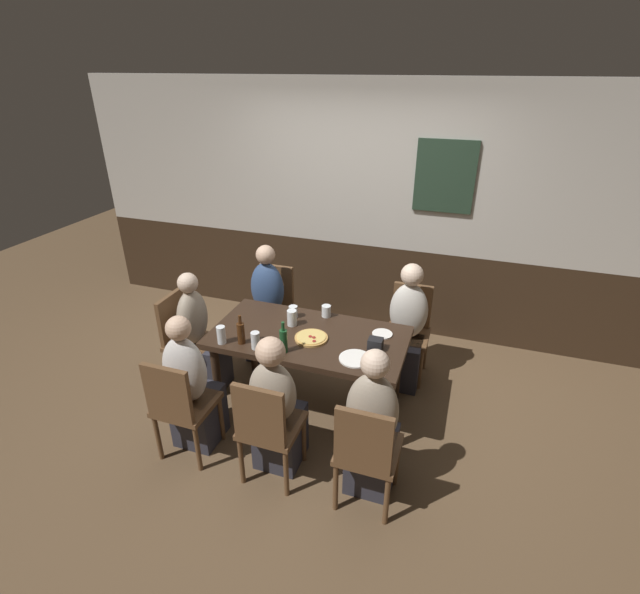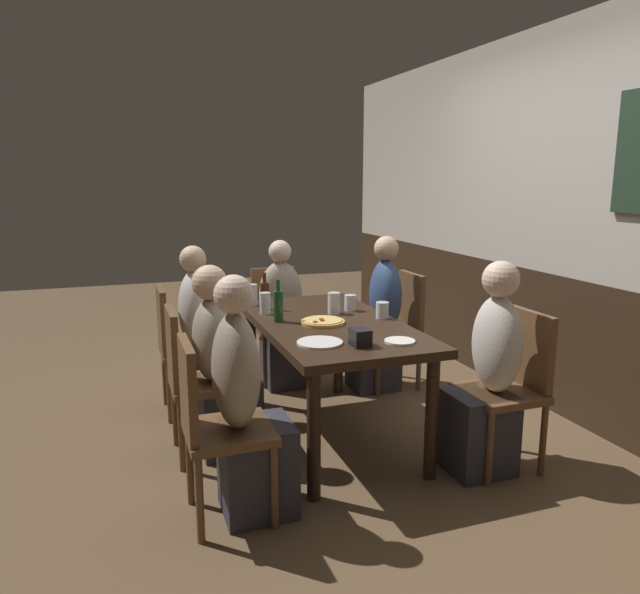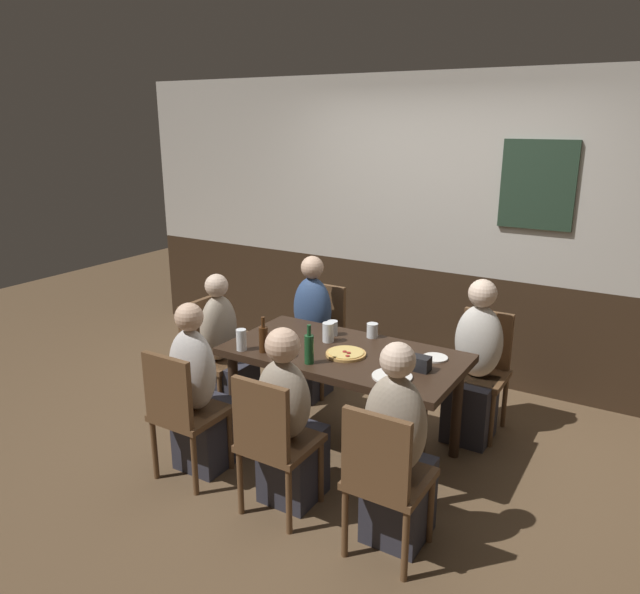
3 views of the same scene
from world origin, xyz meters
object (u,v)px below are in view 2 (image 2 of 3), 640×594
at_px(chair_left_near, 179,343).
at_px(person_left_near, 203,342).
at_px(beer_bottle_brown, 265,295).
at_px(pint_glass_pale, 382,311).
at_px(pizza, 323,322).
at_px(tumbler_short, 265,305).
at_px(tumbler_water, 334,304).
at_px(condiment_caddy, 360,337).
at_px(plate_white_small, 400,341).
at_px(beer_glass_half, 252,296).
at_px(person_mid_near, 221,375).
at_px(plate_white_large, 320,343).
at_px(person_left_far, 379,325).
at_px(chair_mid_near, 193,374).
at_px(chair_left_far, 398,323).
at_px(person_head_west, 283,325).
at_px(person_right_near, 247,417).
at_px(beer_bottle_green, 278,305).
at_px(chair_head_west, 277,317).
at_px(chair_right_near, 212,421).
at_px(person_right_far, 487,384).
at_px(beer_glass_tall, 350,304).
at_px(dining_table, 329,335).
at_px(chair_right_far, 512,380).

height_order(chair_left_near, person_left_near, person_left_near).
relative_size(chair_left_near, beer_bottle_brown, 3.62).
bearing_deg(pint_glass_pale, pizza, -89.42).
relative_size(pint_glass_pale, tumbler_short, 0.73).
xyz_separation_m(tumbler_water, condiment_caddy, (0.74, -0.13, -0.02)).
relative_size(person_left_near, plate_white_small, 7.04).
bearing_deg(beer_glass_half, plate_white_small, 24.45).
relative_size(person_mid_near, plate_white_large, 4.61).
distance_m(person_left_far, condiment_caddy, 1.46).
xyz_separation_m(chair_mid_near, plate_white_large, (0.45, 0.61, 0.25)).
height_order(chair_left_far, person_head_west, person_head_west).
xyz_separation_m(person_mid_near, person_right_near, (0.69, -0.00, 0.02)).
relative_size(person_mid_near, pint_glass_pale, 11.02).
relative_size(person_head_west, condiment_caddy, 10.23).
relative_size(chair_left_far, beer_glass_half, 6.08).
bearing_deg(beer_bottle_green, chair_head_west, 165.34).
height_order(person_mid_near, tumbler_short, person_mid_near).
bearing_deg(chair_right_near, chair_head_west, 156.45).
bearing_deg(person_left_near, beer_bottle_green, 31.88).
bearing_deg(person_right_far, person_left_near, -136.19).
xyz_separation_m(beer_glass_tall, beer_bottle_green, (0.13, -0.52, 0.06)).
xyz_separation_m(dining_table, beer_glass_tall, (-0.22, 0.23, 0.13)).
height_order(chair_right_near, plate_white_small, chair_right_near).
bearing_deg(person_right_near, person_mid_near, 179.87).
bearing_deg(chair_mid_near, person_head_west, 141.52).
distance_m(chair_head_west, tumbler_short, 0.99).
relative_size(chair_head_west, beer_bottle_green, 3.43).
bearing_deg(chair_left_near, chair_right_far, 50.03).
relative_size(chair_right_far, condiment_caddy, 8.00).
relative_size(tumbler_short, beer_bottle_green, 0.54).
xyz_separation_m(chair_left_near, beer_glass_tall, (0.47, 1.06, 0.29)).
xyz_separation_m(chair_head_west, pizza, (1.25, -0.05, 0.26)).
relative_size(dining_table, beer_bottle_brown, 6.47).
xyz_separation_m(person_right_near, plate_white_large, (-0.25, 0.45, 0.25)).
bearing_deg(person_head_west, chair_right_far, 25.51).
distance_m(chair_left_near, beer_glass_tall, 1.19).
bearing_deg(person_left_near, dining_table, 43.79).
bearing_deg(pizza, person_left_near, -140.29).
distance_m(chair_right_near, tumbler_water, 1.31).
distance_m(person_mid_near, beer_glass_half, 0.76).
bearing_deg(tumbler_short, pizza, 36.50).
xyz_separation_m(person_right_far, person_head_west, (-1.73, -0.66, -0.03)).
bearing_deg(chair_left_near, person_mid_near, 13.26).
height_order(chair_left_far, pint_glass_pale, chair_left_far).
bearing_deg(chair_right_far, person_left_far, -173.34).
relative_size(chair_left_far, beer_bottle_brown, 3.62).
bearing_deg(plate_white_small, beer_bottle_brown, -154.76).
bearing_deg(tumbler_short, chair_right_far, 48.64).
bearing_deg(beer_glass_tall, chair_right_near, -49.07).
bearing_deg(person_mid_near, person_left_far, 117.55).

